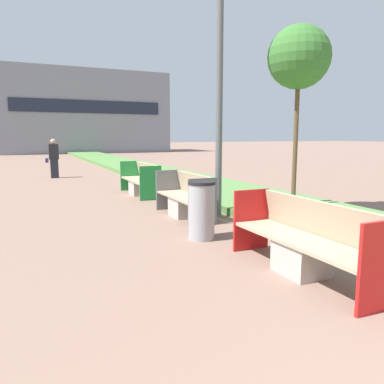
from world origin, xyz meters
TOP-DOWN VIEW (x-y plane):
  - planter_grass_strip at (3.20, 12.00)m, footprint 2.80×120.00m
  - building_backdrop at (4.00, 41.55)m, footprint 16.59×7.24m
  - bench_red_frame at (0.94, 4.26)m, footprint 0.65×2.35m
  - bench_grey_frame at (0.94, 8.04)m, footprint 0.65×1.89m
  - bench_green_frame at (0.94, 11.37)m, footprint 0.65×2.15m
  - litter_bin at (0.46, 6.26)m, footprint 0.47×0.47m
  - street_lamp_post at (1.55, 7.67)m, footprint 0.24×0.44m
  - sapling_tree_near at (3.30, 7.32)m, footprint 1.35×1.35m
  - pedestrian_walking at (-1.03, 17.16)m, footprint 0.53×0.24m

SIDE VIEW (x-z plane):
  - planter_grass_strip at x=3.20m, z-range 0.00..0.18m
  - bench_grey_frame at x=0.94m, z-range -0.11..0.83m
  - bench_green_frame at x=0.94m, z-range -0.10..0.84m
  - bench_red_frame at x=0.94m, z-range -0.09..0.85m
  - litter_bin at x=0.46m, z-range 0.00..1.00m
  - pedestrian_walking at x=-1.03m, z-range 0.01..1.62m
  - sapling_tree_near at x=3.30m, z-range 1.35..5.45m
  - street_lamp_post at x=1.55m, z-range 0.38..7.64m
  - building_backdrop at x=4.00m, z-range 0.00..8.12m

